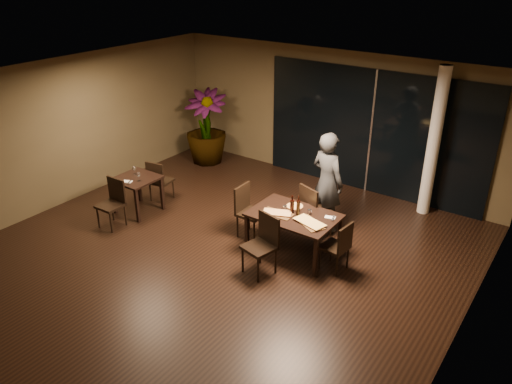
# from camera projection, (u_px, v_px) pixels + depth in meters

# --- Properties ---
(ground) EXTENTS (8.00, 8.00, 0.00)m
(ground) POSITION_uv_depth(u_px,v_px,m) (221.00, 253.00, 8.86)
(ground) COLOR black
(ground) RESTS_ON ground
(wall_back) EXTENTS (8.00, 0.10, 3.00)m
(wall_back) POSITION_uv_depth(u_px,v_px,m) (332.00, 117.00, 11.19)
(wall_back) COLOR #4C4028
(wall_back) RESTS_ON ground
(wall_left) EXTENTS (0.10, 8.00, 3.00)m
(wall_left) POSITION_uv_depth(u_px,v_px,m) (66.00, 131.00, 10.32)
(wall_left) COLOR #4C4028
(wall_left) RESTS_ON ground
(wall_right) EXTENTS (0.10, 8.00, 3.00)m
(wall_right) POSITION_uv_depth(u_px,v_px,m) (475.00, 254.00, 6.10)
(wall_right) COLOR #4C4028
(wall_right) RESTS_ON ground
(ceiling) EXTENTS (8.00, 8.00, 0.04)m
(ceiling) POSITION_uv_depth(u_px,v_px,m) (215.00, 85.00, 7.55)
(ceiling) COLOR silver
(ceiling) RESTS_ON wall_back
(window_panel) EXTENTS (5.00, 0.06, 2.70)m
(window_panel) POSITION_uv_depth(u_px,v_px,m) (372.00, 133.00, 10.67)
(window_panel) COLOR black
(window_panel) RESTS_ON ground
(column) EXTENTS (0.24, 0.24, 3.00)m
(column) POSITION_uv_depth(u_px,v_px,m) (434.00, 143.00, 9.65)
(column) COLOR white
(column) RESTS_ON ground
(main_table) EXTENTS (1.50, 1.00, 0.75)m
(main_table) POSITION_uv_depth(u_px,v_px,m) (294.00, 218.00, 8.64)
(main_table) COLOR black
(main_table) RESTS_ON ground
(side_table) EXTENTS (0.80, 0.80, 0.75)m
(side_table) POSITION_uv_depth(u_px,v_px,m) (137.00, 183.00, 10.06)
(side_table) COLOR black
(side_table) RESTS_ON ground
(chair_main_far) EXTENTS (0.62, 0.62, 1.04)m
(chair_main_far) POSITION_uv_depth(u_px,v_px,m) (313.00, 209.00, 9.15)
(chair_main_far) COLOR black
(chair_main_far) RESTS_ON ground
(chair_main_near) EXTENTS (0.57, 0.57, 1.02)m
(chair_main_near) POSITION_uv_depth(u_px,v_px,m) (263.00, 241.00, 8.15)
(chair_main_near) COLOR black
(chair_main_near) RESTS_ON ground
(chair_main_left) EXTENTS (0.47, 0.47, 0.99)m
(chair_main_left) POSITION_uv_depth(u_px,v_px,m) (248.00, 208.00, 9.23)
(chair_main_left) COLOR black
(chair_main_left) RESTS_ON ground
(chair_main_right) EXTENTS (0.45, 0.45, 0.89)m
(chair_main_right) POSITION_uv_depth(u_px,v_px,m) (339.00, 245.00, 8.19)
(chair_main_right) COLOR black
(chair_main_right) RESTS_ON ground
(chair_side_far) EXTENTS (0.49, 0.49, 0.92)m
(chair_side_far) POSITION_uv_depth(u_px,v_px,m) (159.00, 179.00, 10.52)
(chair_side_far) COLOR black
(chair_side_far) RESTS_ON ground
(chair_side_near) EXTENTS (0.46, 0.46, 0.95)m
(chair_side_near) POSITION_uv_depth(u_px,v_px,m) (113.00, 200.00, 9.58)
(chair_side_near) COLOR black
(chair_side_near) RESTS_ON ground
(diner) EXTENTS (0.74, 0.59, 1.94)m
(diner) POSITION_uv_depth(u_px,v_px,m) (327.00, 182.00, 9.29)
(diner) COLOR #292B2E
(diner) RESTS_ON ground
(potted_plant) EXTENTS (1.33, 1.33, 1.84)m
(potted_plant) POSITION_uv_depth(u_px,v_px,m) (206.00, 127.00, 12.37)
(potted_plant) COLOR #22531B
(potted_plant) RESTS_ON ground
(pizza_board_left) EXTENTS (0.55, 0.30, 0.01)m
(pizza_board_left) POSITION_uv_depth(u_px,v_px,m) (277.00, 214.00, 8.61)
(pizza_board_left) COLOR #472D16
(pizza_board_left) RESTS_ON main_table
(pizza_board_right) EXTENTS (0.63, 0.51, 0.01)m
(pizza_board_right) POSITION_uv_depth(u_px,v_px,m) (310.00, 223.00, 8.30)
(pizza_board_right) COLOR #4D3218
(pizza_board_right) RESTS_ON main_table
(oblong_pizza_left) EXTENTS (0.52, 0.38, 0.02)m
(oblong_pizza_left) POSITION_uv_depth(u_px,v_px,m) (277.00, 213.00, 8.60)
(oblong_pizza_left) COLOR maroon
(oblong_pizza_left) RESTS_ON pizza_board_left
(oblong_pizza_right) EXTENTS (0.57, 0.37, 0.02)m
(oblong_pizza_right) POSITION_uv_depth(u_px,v_px,m) (310.00, 222.00, 8.30)
(oblong_pizza_right) COLOR maroon
(oblong_pizza_right) RESTS_ON pizza_board_right
(round_pizza) EXTENTS (0.29, 0.29, 0.01)m
(round_pizza) POSITION_uv_depth(u_px,v_px,m) (295.00, 206.00, 8.86)
(round_pizza) COLOR red
(round_pizza) RESTS_ON main_table
(bottle_a) EXTENTS (0.07, 0.07, 0.33)m
(bottle_a) POSITION_uv_depth(u_px,v_px,m) (292.00, 204.00, 8.58)
(bottle_a) COLOR black
(bottle_a) RESTS_ON main_table
(bottle_b) EXTENTS (0.06, 0.06, 0.27)m
(bottle_b) POSITION_uv_depth(u_px,v_px,m) (298.00, 209.00, 8.49)
(bottle_b) COLOR black
(bottle_b) RESTS_ON main_table
(bottle_c) EXTENTS (0.07, 0.07, 0.30)m
(bottle_c) POSITION_uv_depth(u_px,v_px,m) (298.00, 204.00, 8.63)
(bottle_c) COLOR black
(bottle_c) RESTS_ON main_table
(tumbler_left) EXTENTS (0.07, 0.07, 0.08)m
(tumbler_left) POSITION_uv_depth(u_px,v_px,m) (285.00, 208.00, 8.73)
(tumbler_left) COLOR white
(tumbler_left) RESTS_ON main_table
(tumbler_right) EXTENTS (0.07, 0.07, 0.08)m
(tumbler_right) POSITION_uv_depth(u_px,v_px,m) (309.00, 212.00, 8.60)
(tumbler_right) COLOR white
(tumbler_right) RESTS_ON main_table
(napkin_near) EXTENTS (0.20, 0.15, 0.01)m
(napkin_near) POSITION_uv_depth(u_px,v_px,m) (318.00, 225.00, 8.24)
(napkin_near) COLOR white
(napkin_near) RESTS_ON main_table
(napkin_far) EXTENTS (0.20, 0.14, 0.01)m
(napkin_far) POSITION_uv_depth(u_px,v_px,m) (330.00, 218.00, 8.48)
(napkin_far) COLOR white
(napkin_far) RESTS_ON main_table
(wine_glass_a) EXTENTS (0.07, 0.07, 0.16)m
(wine_glass_a) POSITION_uv_depth(u_px,v_px,m) (134.00, 170.00, 10.14)
(wine_glass_a) COLOR white
(wine_glass_a) RESTS_ON side_table
(wine_glass_b) EXTENTS (0.08, 0.08, 0.17)m
(wine_glass_b) POSITION_uv_depth(u_px,v_px,m) (139.00, 177.00, 9.83)
(wine_glass_b) COLOR white
(wine_glass_b) RESTS_ON side_table
(side_napkin) EXTENTS (0.21, 0.17, 0.01)m
(side_napkin) POSITION_uv_depth(u_px,v_px,m) (127.00, 182.00, 9.81)
(side_napkin) COLOR white
(side_napkin) RESTS_ON side_table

